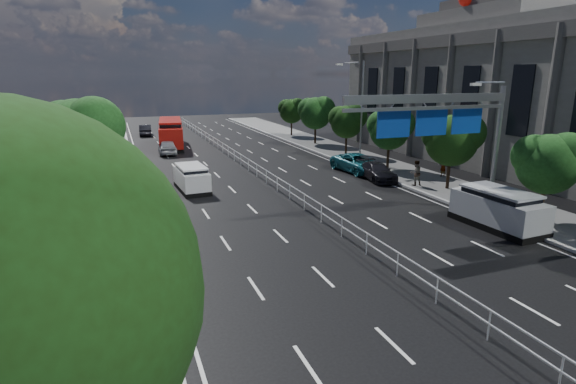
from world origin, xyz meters
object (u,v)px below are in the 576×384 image
near_car_silver (167,147)px  parked_car_dark (377,171)px  white_minivan (192,178)px  red_bus (171,133)px  pedestrian_b (416,173)px  silver_minivan (498,209)px  parked_car_teal (358,163)px  near_car_dark (145,130)px  toilet_sign (86,304)px  overhead_gantry (445,117)px  pedestrian_a (443,166)px

near_car_silver → parked_car_dark: bearing=131.0°
white_minivan → near_car_silver: white_minivan is taller
red_bus → pedestrian_b: (14.05, -25.09, -0.54)m
silver_minivan → parked_car_teal: 14.84m
red_bus → near_car_silver: size_ratio=2.40×
parked_car_dark → near_car_dark: bearing=120.4°
white_minivan → silver_minivan: size_ratio=0.83×
toilet_sign → near_car_dark: (4.44, 52.13, -2.25)m
silver_minivan → parked_car_teal: bearing=87.3°
overhead_gantry → near_car_dark: 44.39m
toilet_sign → red_bus: 41.61m
white_minivan → near_car_silver: size_ratio=0.98×
near_car_dark → parked_car_dark: size_ratio=0.95×
white_minivan → pedestrian_b: (15.06, -4.71, 0.17)m
near_car_dark → overhead_gantry: bearing=111.3°
overhead_gantry → parked_car_dark: size_ratio=2.30×
overhead_gantry → near_car_silver: (-12.13, 26.39, -4.87)m
overhead_gantry → near_car_dark: overhead_gantry is taller
red_bus → silver_minivan: size_ratio=2.05×
silver_minivan → pedestrian_b: bearing=78.9°
white_minivan → near_car_silver: 15.75m
white_minivan → parked_car_dark: 13.86m
near_car_silver → parked_car_teal: bearing=136.3°
white_minivan → pedestrian_a: 19.09m
white_minivan → near_car_dark: 31.45m
overhead_gantry → near_car_silver: size_ratio=2.38×
toilet_sign → parked_car_dark: (19.25, 19.00, -2.30)m
silver_minivan → white_minivan: bearing=132.7°
red_bus → near_car_silver: red_bus is taller
silver_minivan → pedestrian_a: size_ratio=3.18×
overhead_gantry → pedestrian_a: 11.17m
pedestrian_a → near_car_silver: bearing=-52.9°
parked_car_dark → toilet_sign: bearing=-129.1°
near_car_silver → pedestrian_b: bearing=129.1°
overhead_gantry → silver_minivan: bearing=-61.7°
white_minivan → pedestrian_a: size_ratio=2.65×
white_minivan → parked_car_teal: white_minivan is taller
overhead_gantry → parked_car_teal: 12.99m
pedestrian_b → silver_minivan: bearing=87.0°
red_bus → pedestrian_b: red_bus is taller
toilet_sign → parked_car_teal: toilet_sign is taller
white_minivan → pedestrian_b: bearing=-21.0°
near_car_dark → parked_car_teal: bearing=120.0°
silver_minivan → parked_car_dark: silver_minivan is taller
parked_car_teal → near_car_dark: bearing=110.6°
parked_car_teal → pedestrian_b: bearing=-83.4°
near_car_silver → white_minivan: bearing=92.6°
overhead_gantry → parked_car_dark: overhead_gantry is taller
near_car_dark → parked_car_teal: (14.81, -30.13, 0.04)m
toilet_sign → silver_minivan: 20.63m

